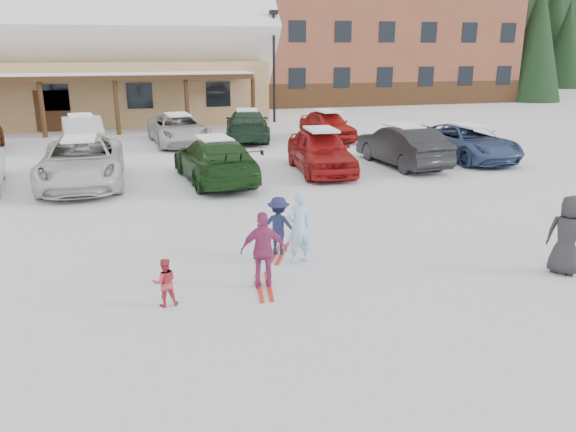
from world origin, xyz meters
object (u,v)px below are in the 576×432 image
object	(u,v)px
parked_car_9	(82,132)
child_magenta	(264,250)
toddler_red	(165,282)
parked_car_12	(327,125)
parked_car_6	(468,142)
parked_car_2	(82,162)
child_navy	(279,226)
day_lodge	(22,55)
parked_car_10	(179,129)
lamp_post	(274,61)
parked_car_4	(321,151)
parked_car_11	(247,125)
parked_car_5	(402,146)
parked_car_3	(215,160)
adult_skier	(299,227)
bystander_dark	(567,235)

from	to	relation	value
parked_car_9	child_magenta	bearing A→B (deg)	96.91
toddler_red	parked_car_12	world-z (taller)	parked_car_12
toddler_red	parked_car_6	size ratio (longest dim) A/B	0.18
parked_car_9	parked_car_12	distance (m)	11.48
parked_car_2	parked_car_12	xyz separation A→B (m)	(10.91, 6.94, -0.07)
child_navy	parked_car_2	distance (m)	9.31
day_lodge	parked_car_10	distance (m)	14.16
child_navy	parked_car_2	bearing A→B (deg)	-34.36
toddler_red	parked_car_9	world-z (taller)	parked_car_9
lamp_post	parked_car_12	world-z (taller)	lamp_post
toddler_red	parked_car_4	bearing A→B (deg)	-124.45
lamp_post	child_navy	xyz separation A→B (m)	(-5.29, -22.26, -2.98)
day_lodge	parked_car_2	distance (m)	19.31
child_magenta	parked_car_11	distance (m)	17.81
day_lodge	parked_car_5	bearing A→B (deg)	-48.58
day_lodge	parked_car_5	size ratio (longest dim) A/B	6.21
toddler_red	parked_car_12	distance (m)	19.10
parked_car_2	parked_car_9	xyz separation A→B (m)	(-0.56, 7.29, -0.03)
toddler_red	parked_car_3	distance (m)	9.62
lamp_post	parked_car_5	distance (m)	14.42
parked_car_5	parked_car_11	bearing A→B (deg)	-64.26
parked_car_2	parked_car_9	distance (m)	7.31
toddler_red	parked_car_12	size ratio (longest dim) A/B	0.21
day_lodge	adult_skier	size ratio (longest dim) A/B	18.36
child_magenta	parked_car_6	xyz separation A→B (m)	(10.79, 10.34, -0.05)
adult_skier	bystander_dark	distance (m)	5.38
adult_skier	lamp_post	bearing A→B (deg)	-119.84
day_lodge	parked_car_12	size ratio (longest dim) A/B	6.95
toddler_red	child_magenta	size ratio (longest dim) A/B	0.59
parked_car_5	parked_car_9	xyz separation A→B (m)	(-12.22, 7.10, -0.02)
parked_car_5	parked_car_2	bearing A→B (deg)	-4.19
parked_car_6	parked_car_11	size ratio (longest dim) A/B	0.99
child_magenta	parked_car_2	bearing A→B (deg)	-59.35
lamp_post	toddler_red	size ratio (longest dim) A/B	7.30
parked_car_9	child_navy	bearing A→B (deg)	100.82
adult_skier	parked_car_10	world-z (taller)	adult_skier
day_lodge	parked_car_11	distance (m)	16.06
child_magenta	parked_car_12	xyz separation A→B (m)	(6.92, 16.64, -0.03)
parked_car_4	parked_car_9	world-z (taller)	parked_car_4
lamp_post	parked_car_12	distance (m)	7.90
adult_skier	parked_car_9	bearing A→B (deg)	-88.28
adult_skier	parked_car_3	xyz separation A→B (m)	(-0.67, 7.97, -0.05)
parked_car_2	parked_car_6	world-z (taller)	parked_car_2
child_navy	parked_car_3	size ratio (longest dim) A/B	0.26
bystander_dark	child_magenta	bearing A→B (deg)	42.13
day_lodge	child_magenta	world-z (taller)	day_lodge
toddler_red	parked_car_10	bearing A→B (deg)	-97.88
adult_skier	bystander_dark	xyz separation A→B (m)	(5.02, -1.95, 0.02)
parked_car_5	parked_car_6	size ratio (longest dim) A/B	0.93
parked_car_5	parked_car_10	size ratio (longest dim) A/B	0.92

